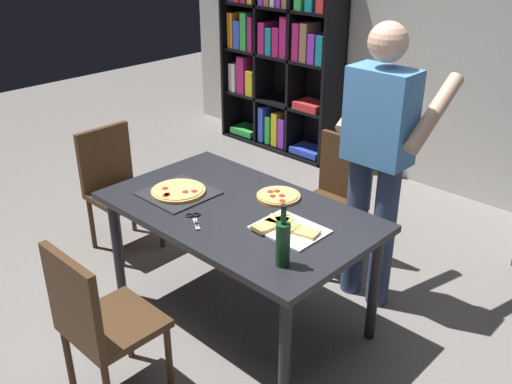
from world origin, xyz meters
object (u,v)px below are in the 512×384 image
chair_far_side (335,193)px  second_pizza_plain (279,196)px  bookshelf (280,51)px  pepperoni_pizza_on_tray (178,192)px  dining_table (238,220)px  chair_left_end (115,182)px  wine_bottle (283,243)px  chair_near_camera (97,319)px  person_serving_pizza (378,153)px  kitchen_scissors (194,218)px

chair_far_side → second_pizza_plain: 0.74m
chair_far_side → second_pizza_plain: chair_far_side is taller
bookshelf → pepperoni_pizza_on_tray: (1.40, -2.49, -0.26)m
second_pizza_plain → dining_table: bearing=-106.7°
chair_left_end → wine_bottle: wine_bottle is taller
chair_near_camera → person_serving_pizza: (0.44, 1.68, 0.49)m
chair_far_side → bookshelf: bearing=141.5°
second_pizza_plain → pepperoni_pizza_on_tray: bearing=-141.2°
chair_far_side → chair_left_end: size_ratio=1.00×
bookshelf → person_serving_pizza: 2.76m
dining_table → bookshelf: size_ratio=0.80×
chair_left_end → bookshelf: (-0.52, 2.37, 0.51)m
chair_near_camera → kitchen_scissors: size_ratio=4.71×
dining_table → person_serving_pizza: bearing=59.1°
chair_left_end → pepperoni_pizza_on_tray: bearing=-7.5°
pepperoni_pizza_on_tray → wine_bottle: wine_bottle is taller
bookshelf → person_serving_pizza: bearing=-36.4°
wine_bottle → bookshelf: bearing=131.8°
person_serving_pizza → second_pizza_plain: 0.64m
person_serving_pizza → pepperoni_pizza_on_tray: person_serving_pizza is taller
second_pizza_plain → bookshelf: bearing=131.4°
dining_table → kitchen_scissors: size_ratio=8.17×
chair_left_end → person_serving_pizza: 1.92m
chair_far_side → second_pizza_plain: (0.08, -0.69, 0.25)m
chair_far_side → kitchen_scissors: size_ratio=4.71×
dining_table → chair_far_side: 0.96m
pepperoni_pizza_on_tray → kitchen_scissors: (0.31, -0.14, -0.01)m
kitchen_scissors → bookshelf: bearing=123.0°
pepperoni_pizza_on_tray → person_serving_pizza: bearing=45.7°
kitchen_scissors → wine_bottle: bearing=-0.6°
bookshelf → wine_bottle: size_ratio=6.17×
chair_near_camera → bookshelf: (-1.79, 3.32, 0.51)m
person_serving_pizza → kitchen_scissors: person_serving_pizza is taller
person_serving_pizza → dining_table: bearing=-120.9°
chair_left_end → bookshelf: bearing=102.4°
dining_table → chair_far_side: bearing=90.0°
chair_near_camera → chair_far_side: (0.00, 1.90, 0.00)m
chair_near_camera → bookshelf: 3.81m
chair_left_end → bookshelf: bookshelf is taller
chair_far_side → pepperoni_pizza_on_tray: 1.16m
dining_table → chair_near_camera: size_ratio=1.73×
chair_far_side → second_pizza_plain: bearing=-83.5°
dining_table → pepperoni_pizza_on_tray: (-0.39, -0.12, 0.09)m
chair_left_end → wine_bottle: bearing=-8.1°
pepperoni_pizza_on_tray → wine_bottle: (0.95, -0.15, 0.10)m
chair_left_end → chair_far_side: bearing=36.9°
dining_table → kitchen_scissors: bearing=-107.7°
bookshelf → chair_near_camera: bearing=-61.7°
bookshelf → wine_bottle: bearing=-48.2°
chair_left_end → wine_bottle: size_ratio=2.85×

